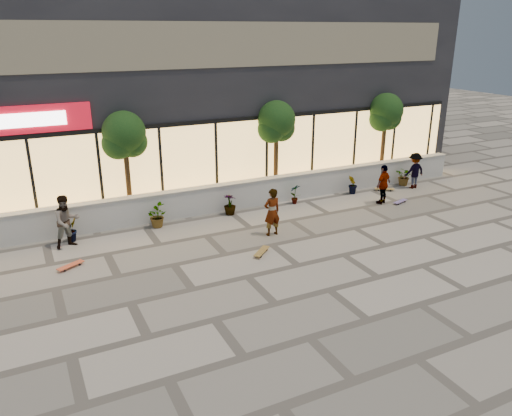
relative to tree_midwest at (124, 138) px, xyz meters
name	(u,v)px	position (x,y,z in m)	size (l,w,h in m)	color
ground	(329,290)	(3.50, -7.70, -2.99)	(80.00, 80.00, 0.00)	#ABA194
planter_wall	(227,197)	(3.50, -0.70, -2.46)	(22.00, 0.42, 1.04)	beige
retail_building	(177,83)	(3.50, 4.79, 1.26)	(24.00, 9.17, 8.50)	black
shrub_b	(72,229)	(-2.20, -1.25, -2.58)	(0.45, 0.36, 0.81)	black
shrub_c	(156,216)	(0.60, -1.25, -2.58)	(0.73, 0.63, 0.81)	black
shrub_d	(230,204)	(3.40, -1.25, -2.58)	(0.45, 0.45, 0.81)	black
shrub_e	(295,194)	(6.20, -1.25, -2.58)	(0.43, 0.29, 0.81)	black
shrub_f	(353,185)	(9.00, -1.25, -2.58)	(0.45, 0.36, 0.81)	black
shrub_g	(405,177)	(11.80, -1.25, -2.58)	(0.73, 0.63, 0.81)	black
tree_midwest	(124,138)	(0.00, 0.00, 0.00)	(1.60, 1.50, 3.92)	#402B17
tree_mideast	(276,124)	(6.00, 0.00, 0.00)	(1.60, 1.50, 3.92)	#402B17
tree_east	(386,114)	(11.50, 0.00, 0.00)	(1.60, 1.50, 3.92)	#402B17
skater_center	(272,212)	(3.89, -3.68, -2.17)	(0.60, 0.39, 1.64)	beige
skater_left	(67,221)	(-2.35, -1.69, -2.13)	(0.83, 0.65, 1.71)	tan
skater_right_near	(383,184)	(9.34, -2.74, -2.20)	(0.92, 0.38, 1.58)	silver
skater_right_far	(414,171)	(11.88, -1.71, -2.21)	(1.01, 0.58, 1.56)	#A1251D
skateboard_center	(262,251)	(2.90, -4.88, -2.90)	(0.78, 0.73, 0.10)	brown
skateboard_left	(71,265)	(-2.52, -3.30, -2.90)	(0.82, 0.57, 0.10)	#E44D2A
skateboard_right_near	(384,189)	(10.50, -1.50, -2.90)	(0.81, 0.61, 0.10)	olive
skateboard_right_far	(400,201)	(10.00, -3.06, -2.91)	(0.79, 0.41, 0.09)	#5F5093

